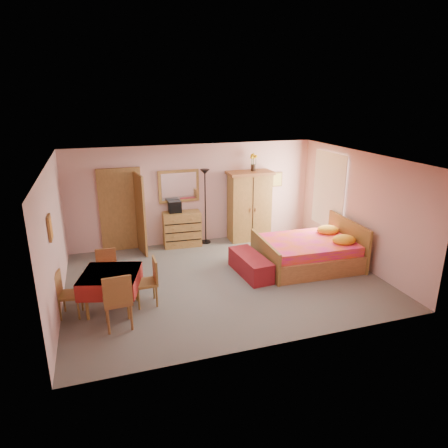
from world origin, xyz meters
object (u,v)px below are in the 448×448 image
object	(u,v)px
wall_mirror	(179,186)
floor_lamp	(205,207)
stereo	(175,207)
wardrobe	(249,206)
chair_north	(107,273)
chair_east	(146,282)
dining_table	(112,291)
sunflower_vase	(253,162)
chair_west	(70,294)
chest_of_drawers	(182,229)
bed	(307,245)
chair_south	(117,299)
bench	(250,265)

from	to	relation	value
wall_mirror	floor_lamp	bearing A→B (deg)	-19.29
stereo	wardrobe	distance (m)	2.01
chair_north	chair_east	world-z (taller)	chair_east
dining_table	stereo	bearing A→B (deg)	58.26
floor_lamp	dining_table	bearing A→B (deg)	-132.30
sunflower_vase	chair_east	xyz separation A→B (m)	(-3.26, -2.81, -1.65)
wardrobe	chair_west	bearing A→B (deg)	-148.13
chest_of_drawers	bed	bearing A→B (deg)	-37.32
bed	chair_south	distance (m)	4.52
chest_of_drawers	chair_north	distance (m)	2.90
chair_south	dining_table	bearing A→B (deg)	93.99
chest_of_drawers	sunflower_vase	size ratio (longest dim) A/B	2.12
floor_lamp	dining_table	size ratio (longest dim) A/B	1.99
chair_north	chair_west	distance (m)	0.96
floor_lamp	sunflower_vase	distance (m)	1.72
sunflower_vase	bench	world-z (taller)	sunflower_vase
wall_mirror	wardrobe	distance (m)	1.96
floor_lamp	bed	bearing A→B (deg)	-49.58
wall_mirror	stereo	size ratio (longest dim) A/B	3.31
chest_of_drawers	bench	xyz separation A→B (m)	(1.05, -2.20, -0.23)
wall_mirror	chair_south	xyz separation A→B (m)	(-1.85, -3.65, -1.04)
bed	chest_of_drawers	bearing A→B (deg)	141.44
chair_west	wall_mirror	bearing A→B (deg)	148.95
floor_lamp	bench	bearing A→B (deg)	-79.48
chair_north	chair_south	bearing A→B (deg)	99.47
floor_lamp	chair_west	world-z (taller)	floor_lamp
chair_west	sunflower_vase	bearing A→B (deg)	131.51
chest_of_drawers	chair_south	xyz separation A→B (m)	(-1.85, -3.44, 0.06)
floor_lamp	bench	size ratio (longest dim) A/B	1.48
wall_mirror	chair_north	bearing A→B (deg)	-132.19
floor_lamp	chair_north	size ratio (longest dim) A/B	2.26
chair_south	chair_north	size ratio (longest dim) A/B	1.17
wall_mirror	wardrobe	bearing A→B (deg)	-11.00
dining_table	chair_west	distance (m)	0.72
floor_lamp	chair_west	bearing A→B (deg)	-139.20
wardrobe	chair_east	bearing A→B (deg)	-138.52
bench	chair_south	bearing A→B (deg)	-156.81
bench	chair_north	world-z (taller)	chair_north
bench	chair_south	world-z (taller)	chair_south
chair_north	chair_east	distance (m)	0.97
bench	chair_west	distance (m)	3.75
chair_west	chair_east	xyz separation A→B (m)	(1.34, 0.01, 0.03)
sunflower_vase	chair_south	bearing A→B (deg)	-137.92
wall_mirror	dining_table	size ratio (longest dim) A/B	1.06
stereo	sunflower_vase	distance (m)	2.36
wardrobe	chair_south	xyz separation A→B (m)	(-3.69, -3.36, -0.43)
dining_table	chair_north	distance (m)	0.69
chair_north	wardrobe	bearing A→B (deg)	-147.86
chair_south	chair_north	world-z (taller)	chair_south
dining_table	chair_east	world-z (taller)	chair_east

